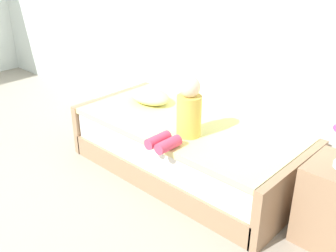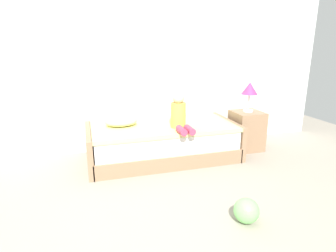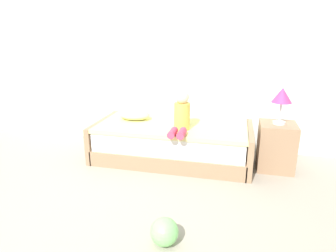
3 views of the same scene
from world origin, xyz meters
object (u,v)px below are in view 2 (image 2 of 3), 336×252
object	(u,v)px
child_figure	(179,113)
pillow	(121,121)
nightstand	(246,130)
toy_ball	(246,211)
bed	(163,142)
table_lamp	(250,90)

from	to	relation	value
child_figure	pillow	world-z (taller)	child_figure
nightstand	toy_ball	distance (m)	2.01
bed	toy_ball	xyz separation A→B (m)	(0.32, -1.71, -0.13)
bed	child_figure	bearing A→B (deg)	-54.12
table_lamp	toy_ball	xyz separation A→B (m)	(-1.03, -1.72, -0.82)
pillow	toy_ball	bearing A→B (deg)	-63.80
child_figure	toy_ball	distance (m)	1.61
nightstand	pillow	bearing A→B (deg)	177.12
table_lamp	child_figure	bearing A→B (deg)	-168.93
bed	table_lamp	xyz separation A→B (m)	(1.35, 0.00, 0.69)
nightstand	table_lamp	size ratio (longest dim) A/B	1.33
nightstand	table_lamp	distance (m)	0.64
nightstand	child_figure	xyz separation A→B (m)	(-1.18, -0.23, 0.40)
bed	table_lamp	size ratio (longest dim) A/B	4.69
table_lamp	pillow	distance (m)	1.96
pillow	bed	bearing A→B (deg)	-9.89
table_lamp	toy_ball	size ratio (longest dim) A/B	1.92
table_lamp	pillow	size ratio (longest dim) A/B	1.02
bed	nightstand	world-z (taller)	nightstand
nightstand	child_figure	size ratio (longest dim) A/B	1.18
nightstand	child_figure	world-z (taller)	child_figure
nightstand	toy_ball	xyz separation A→B (m)	(-1.03, -1.72, -0.18)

